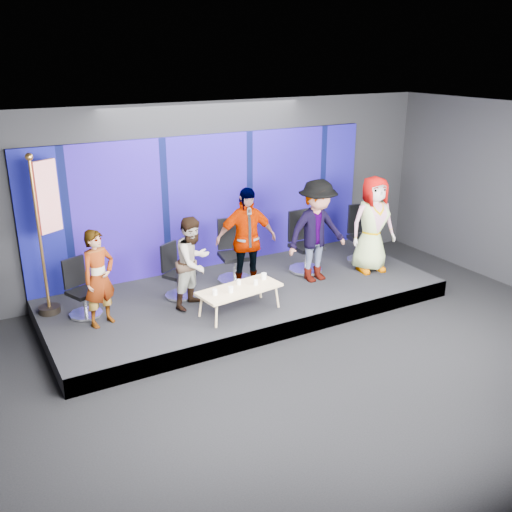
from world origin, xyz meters
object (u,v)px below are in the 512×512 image
object	(u,v)px
mug_e	(264,276)
flag_stand	(46,230)
panelist_e	(373,224)
mug_c	(239,282)
chair_e	(362,243)
mug_a	(215,292)
chair_c	(234,261)
mug_b	(231,290)
panelist_a	(99,278)
panelist_b	(193,262)
chair_b	(177,280)
chair_d	(304,252)
panelist_d	(317,231)
chair_a	(82,297)
mug_d	(256,282)
coffee_table	(239,290)
panelist_c	(246,240)

from	to	relation	value
mug_e	flag_stand	world-z (taller)	flag_stand
panelist_e	mug_c	size ratio (longest dim) A/B	22.29
chair_e	mug_a	world-z (taller)	chair_e
chair_c	mug_b	distance (m)	1.57
panelist_a	panelist_b	world-z (taller)	panelist_b
chair_b	chair_d	size ratio (longest dim) A/B	0.81
panelist_d	mug_c	distance (m)	1.95
panelist_a	mug_e	xyz separation A→B (m)	(2.62, -0.54, -0.29)
chair_b	chair_d	world-z (taller)	chair_d
chair_a	mug_d	world-z (taller)	chair_a
chair_c	coffee_table	bearing A→B (deg)	-103.58
chair_a	mug_e	xyz separation A→B (m)	(2.81, -1.00, 0.17)
panelist_c	flag_stand	size ratio (longest dim) A/B	0.72
panelist_d	mug_a	size ratio (longest dim) A/B	20.24
coffee_table	panelist_d	bearing A→B (deg)	16.30
chair_b	panelist_e	distance (m)	3.88
chair_a	chair_b	world-z (taller)	chair_b
mug_b	chair_e	bearing A→B (deg)	16.21
chair_d	chair_e	distance (m)	1.33
panelist_c	chair_a	bearing A→B (deg)	-177.72
chair_d	chair_a	bearing A→B (deg)	177.34
chair_a	coffee_table	xyz separation A→B (m)	(2.27, -1.14, 0.08)
mug_c	mug_d	bearing A→B (deg)	-30.95
mug_b	mug_d	distance (m)	0.51
mug_b	chair_b	bearing A→B (deg)	110.52
panelist_e	mug_a	xyz separation A→B (m)	(-3.59, -0.50, -0.46)
chair_b	panelist_c	size ratio (longest dim) A/B	0.51
chair_e	flag_stand	size ratio (longest dim) A/B	0.44
chair_a	panelist_b	distance (m)	1.87
mug_c	mug_d	xyz separation A→B (m)	(0.24, -0.15, 0.00)
panelist_c	mug_d	distance (m)	0.94
panelist_a	panelist_c	distance (m)	2.63
panelist_e	chair_a	bearing A→B (deg)	-178.27
panelist_d	chair_a	bearing A→B (deg)	170.44
flag_stand	chair_c	bearing A→B (deg)	-35.37
chair_d	mug_d	bearing A→B (deg)	-149.21
panelist_e	flag_stand	distance (m)	5.88
coffee_table	flag_stand	bearing A→B (deg)	149.19
panelist_c	mug_b	bearing A→B (deg)	-121.05
chair_c	chair_d	distance (m)	1.45
chair_a	chair_e	xyz separation A→B (m)	(5.58, -0.21, 0.07)
chair_b	chair_c	size ratio (longest dim) A/B	0.82
panelist_a	chair_d	world-z (taller)	panelist_a
chair_d	panelist_e	xyz separation A→B (m)	(1.14, -0.61, 0.55)
panelist_c	panelist_d	xyz separation A→B (m)	(1.36, -0.22, 0.02)
mug_d	flag_stand	bearing A→B (deg)	151.73
panelist_d	mug_e	xyz separation A→B (m)	(-1.36, -0.42, -0.48)
panelist_e	mug_e	size ratio (longest dim) A/B	17.39
panelist_b	mug_c	distance (m)	0.82
chair_b	chair_e	size ratio (longest dim) A/B	0.83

